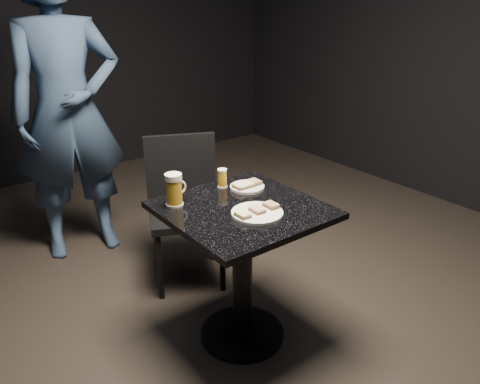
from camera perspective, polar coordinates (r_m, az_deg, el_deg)
name	(u,v)px	position (r m, az deg, el deg)	size (l,w,h in m)	color
floor	(242,335)	(2.60, 0.28, -17.00)	(6.00, 6.00, 0.00)	black
plate_large	(257,213)	(2.12, 2.10, -2.59)	(0.24, 0.24, 0.01)	white
plate_small	(247,187)	(2.41, 0.88, 0.60)	(0.18, 0.18, 0.01)	silver
patron	(68,113)	(3.24, -20.24, 9.05)	(0.71, 0.47, 1.94)	#20324F
table	(242,252)	(2.31, 0.30, -7.30)	(0.70, 0.70, 0.75)	black
beer_mug	(174,190)	(2.21, -8.01, 0.30)	(0.12, 0.08, 0.16)	silver
beer_tumbler	(222,178)	(2.41, -2.17, 1.70)	(0.05, 0.05, 0.10)	silver
chair	(184,201)	(2.90, -6.83, -1.06)	(0.58, 0.58, 0.89)	black
canapes_on_plate_large	(257,210)	(2.12, 2.11, -2.19)	(0.22, 0.07, 0.02)	#4C3521
canapes_on_plate_small	(247,184)	(2.40, 0.88, 0.96)	(0.15, 0.07, 0.02)	#4C3521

